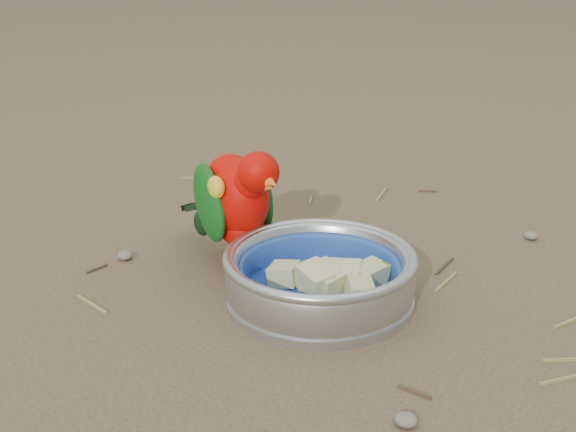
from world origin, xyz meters
The scene contains 6 objects.
ground centered at (0.00, 0.00, 0.00)m, with size 60.00×60.00×0.00m, color brown.
food_bowl centered at (-0.02, 0.02, 0.01)m, with size 0.21×0.21×0.02m, color #B2B2BA.
bowl_wall centered at (-0.02, 0.02, 0.04)m, with size 0.21×0.21×0.04m, color #B2B2BA, non-canonical shape.
fruit_wedges centered at (-0.02, 0.02, 0.03)m, with size 0.13×0.13×0.03m, color #CFCA83, non-canonical shape.
lory_parrot centered at (-0.16, 0.04, 0.08)m, with size 0.09×0.19×0.15m, color #CD0801, non-canonical shape.
ground_debris centered at (-0.04, 0.06, 0.00)m, with size 0.90×0.80×0.01m, color olive, non-canonical shape.
Camera 1 is at (0.44, -0.65, 0.42)m, focal length 50.00 mm.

